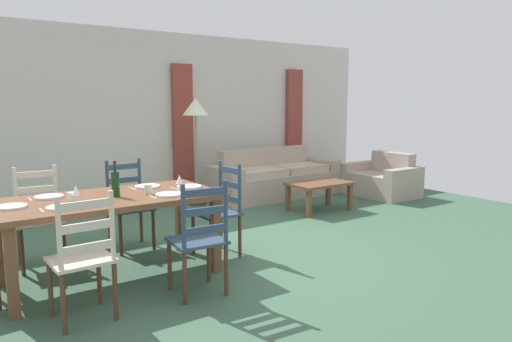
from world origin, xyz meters
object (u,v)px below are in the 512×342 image
(coffee_cup_primary, at_px, (148,189))
(dining_chair_far_right, at_px, (129,205))
(armchair_upholstered, at_px, (383,181))
(coffee_cup_secondary, at_px, (72,198))
(wine_glass_near_left, at_px, (76,191))
(dining_chair_near_right, at_px, (200,239))
(dining_chair_far_left, at_px, (39,217))
(couch, at_px, (274,179))
(standing_lamp, at_px, (196,113))
(dining_chair_near_left, at_px, (83,257))
(wine_glass_near_right, at_px, (179,180))
(wine_bottle, at_px, (115,183))
(dining_table, at_px, (110,206))
(dining_chair_head_east, at_px, (220,210))
(coffee_table, at_px, (319,187))

(coffee_cup_primary, bearing_deg, dining_chair_far_right, 82.19)
(armchair_upholstered, bearing_deg, coffee_cup_secondary, -166.79)
(wine_glass_near_left, relative_size, coffee_cup_secondary, 1.79)
(dining_chair_near_right, relative_size, armchair_upholstered, 0.82)
(dining_chair_far_left, distance_m, wine_glass_near_left, 0.98)
(armchair_upholstered, bearing_deg, couch, 149.18)
(dining_chair_near_right, distance_m, standing_lamp, 3.61)
(dining_chair_near_left, relative_size, coffee_cup_secondary, 10.67)
(dining_chair_far_left, height_order, dining_chair_far_right, same)
(dining_chair_far_right, relative_size, wine_glass_near_right, 5.96)
(dining_chair_near_left, bearing_deg, wine_bottle, 55.32)
(wine_glass_near_right, bearing_deg, dining_chair_far_right, 99.94)
(coffee_cup_secondary, height_order, couch, coffee_cup_secondary)
(dining_table, bearing_deg, standing_lamp, 48.37)
(wine_glass_near_left, xyz_separation_m, coffee_cup_primary, (0.64, 0.05, -0.07))
(dining_chair_far_right, bearing_deg, dining_chair_near_right, -88.93)
(armchair_upholstered, bearing_deg, wine_glass_near_right, -163.40)
(dining_chair_far_right, bearing_deg, wine_bottle, -115.71)
(dining_chair_head_east, bearing_deg, wine_glass_near_left, -173.42)
(dining_chair_far_left, relative_size, couch, 0.42)
(dining_chair_near_right, xyz_separation_m, wine_glass_near_left, (-0.79, 0.63, 0.38))
(dining_table, distance_m, dining_chair_far_right, 0.93)
(wine_glass_near_right, bearing_deg, standing_lamp, 59.42)
(coffee_cup_secondary, relative_size, couch, 0.04)
(dining_chair_far_right, height_order, armchair_upholstered, dining_chair_far_right)
(dining_chair_near_left, relative_size, couch, 0.42)
(coffee_cup_secondary, relative_size, armchair_upholstered, 0.08)
(dining_chair_near_right, bearing_deg, coffee_cup_secondary, 139.52)
(coffee_cup_secondary, distance_m, coffee_table, 3.84)
(dining_chair_head_east, relative_size, wine_bottle, 3.04)
(dining_table, xyz_separation_m, standing_lamp, (2.07, 2.33, 0.75))
(dining_chair_near_right, height_order, dining_chair_far_right, same)
(wine_glass_near_left, bearing_deg, couch, 31.55)
(couch, distance_m, coffee_table, 1.22)
(dining_chair_near_right, bearing_deg, dining_chair_head_east, 50.18)
(dining_chair_near_right, relative_size, couch, 0.42)
(wine_bottle, relative_size, wine_glass_near_left, 1.96)
(dining_chair_far_right, relative_size, couch, 0.42)
(dining_chair_far_right, xyz_separation_m, wine_glass_near_right, (0.16, -0.94, 0.38))
(dining_chair_near_right, bearing_deg, wine_bottle, 119.71)
(dining_chair_far_left, xyz_separation_m, standing_lamp, (2.53, 1.59, 0.93))
(coffee_table, bearing_deg, couch, 86.41)
(dining_table, relative_size, coffee_cup_secondary, 21.11)
(wine_glass_near_right, distance_m, coffee_table, 2.98)
(dining_chair_near_right, bearing_deg, coffee_cup_primary, 102.53)
(dining_table, height_order, coffee_cup_primary, coffee_cup_primary)
(coffee_cup_primary, distance_m, couch, 3.85)
(armchair_upholstered, distance_m, standing_lamp, 3.39)
(wine_bottle, bearing_deg, dining_chair_near_right, -60.29)
(dining_chair_head_east, height_order, coffee_cup_primary, dining_chair_head_east)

